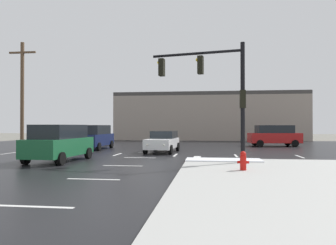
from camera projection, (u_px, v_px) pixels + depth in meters
name	position (u px, v px, depth m)	size (l,w,h in m)	color
ground_plane	(146.00, 155.00, 21.61)	(120.00, 120.00, 0.00)	slate
road_asphalt	(146.00, 155.00, 21.61)	(44.00, 44.00, 0.02)	black
snow_strip_curbside	(223.00, 160.00, 17.02)	(4.00, 1.60, 0.06)	white
lane_markings	(161.00, 157.00, 20.09)	(36.15, 36.15, 0.01)	silver
traffic_signal_mast	(217.00, 84.00, 16.52)	(4.89, 1.23, 6.09)	black
fire_hydrant	(243.00, 161.00, 13.26)	(0.48, 0.26, 0.79)	red
strip_building_background	(209.00, 117.00, 46.07)	(26.16, 8.00, 6.61)	gray
sedan_white	(163.00, 141.00, 23.72)	(2.26, 4.63, 1.58)	white
suv_green	(60.00, 142.00, 17.63)	(2.34, 4.91, 2.03)	#195933
suv_navy	(94.00, 137.00, 26.80)	(2.19, 4.85, 2.03)	#141E47
suv_red	(274.00, 135.00, 30.77)	(4.98, 2.57, 2.03)	#B21919
sedan_blue	(90.00, 137.00, 33.16)	(4.56, 2.07, 1.58)	navy
utility_pole_far	(22.00, 94.00, 25.17)	(2.20, 0.28, 8.60)	brown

